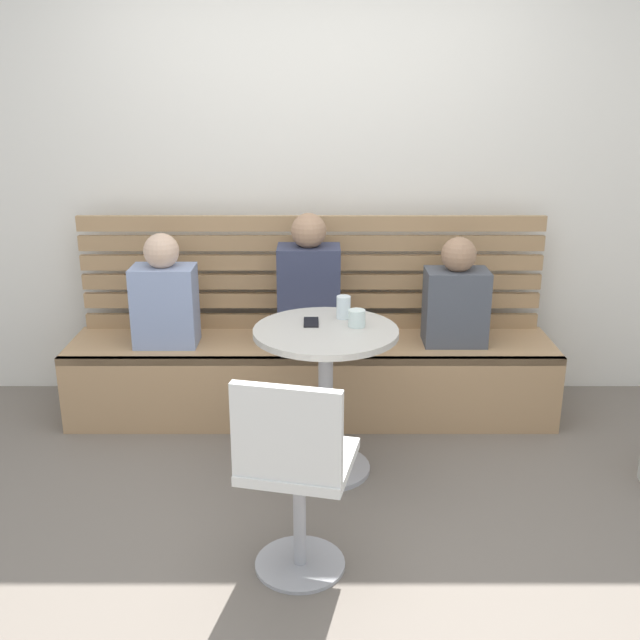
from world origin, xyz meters
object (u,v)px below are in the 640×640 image
at_px(person_adult, 311,286).
at_px(person_child_left, 458,298).
at_px(person_child_middle, 167,297).
at_px(cup_water_clear, 346,307).
at_px(phone_on_table, 313,322).
at_px(white_chair, 297,471).
at_px(booth_bench, 314,378).
at_px(cafe_table, 328,373).
at_px(cup_glass_short, 359,318).

bearing_deg(person_adult, person_child_left, -2.21).
relative_size(person_child_left, person_child_middle, 0.96).
distance_m(cup_water_clear, phone_on_table, 0.18).
distance_m(person_child_middle, cup_water_clear, 1.06).
relative_size(white_chair, person_child_middle, 1.37).
relative_size(booth_bench, cup_water_clear, 24.55).
height_order(booth_bench, phone_on_table, phone_on_table).
distance_m(cafe_table, person_child_middle, 1.08).
xyz_separation_m(booth_bench, person_child_middle, (-0.80, -0.03, 0.49)).
height_order(booth_bench, cup_water_clear, cup_water_clear).
bearing_deg(cafe_table, person_adult, 97.62).
height_order(cup_water_clear, phone_on_table, cup_water_clear).
distance_m(cafe_table, cup_glass_short, 0.30).
bearing_deg(person_adult, booth_bench, -55.39).
height_order(cafe_table, person_child_middle, person_child_middle).
height_order(person_child_left, cup_glass_short, person_child_left).
height_order(person_child_middle, cup_glass_short, person_child_middle).
height_order(cafe_table, cup_water_clear, cup_water_clear).
bearing_deg(person_child_left, cup_glass_short, -134.23).
bearing_deg(person_child_left, person_child_middle, -179.37).
height_order(white_chair, person_adult, person_adult).
bearing_deg(person_child_left, booth_bench, 179.02).
relative_size(booth_bench, person_adult, 3.74).
bearing_deg(phone_on_table, white_chair, -93.82).
bearing_deg(booth_bench, cup_water_clear, -71.26).
bearing_deg(white_chair, cup_glass_short, 72.62).
height_order(person_adult, cup_glass_short, person_adult).
xyz_separation_m(cafe_table, person_child_left, (0.72, 0.63, 0.18)).
bearing_deg(white_chair, cup_water_clear, 77.96).
distance_m(person_child_left, cup_water_clear, 0.79).
relative_size(white_chair, person_adult, 1.18).
distance_m(person_child_left, person_child_middle, 1.59).
bearing_deg(person_child_left, white_chair, -120.23).
bearing_deg(cafe_table, cup_glass_short, 14.62).
relative_size(white_chair, phone_on_table, 6.07).
xyz_separation_m(booth_bench, cup_water_clear, (0.16, -0.48, 0.57)).
bearing_deg(cup_water_clear, person_child_left, 36.40).
height_order(person_child_middle, cup_water_clear, person_child_middle).
bearing_deg(cup_water_clear, person_adult, 109.37).
xyz_separation_m(booth_bench, person_adult, (-0.01, 0.02, 0.54)).
bearing_deg(person_child_left, phone_on_table, -145.52).
relative_size(booth_bench, person_child_left, 4.51).
distance_m(person_adult, cup_glass_short, 0.66).
bearing_deg(booth_bench, cup_glass_short, -69.81).
distance_m(white_chair, person_child_middle, 1.63).
height_order(person_adult, cup_water_clear, person_adult).
relative_size(cafe_table, person_child_left, 1.24).
bearing_deg(person_adult, phone_on_table, -88.13).
xyz_separation_m(white_chair, person_adult, (0.03, 1.47, 0.30)).
bearing_deg(cup_water_clear, phone_on_table, -154.28).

